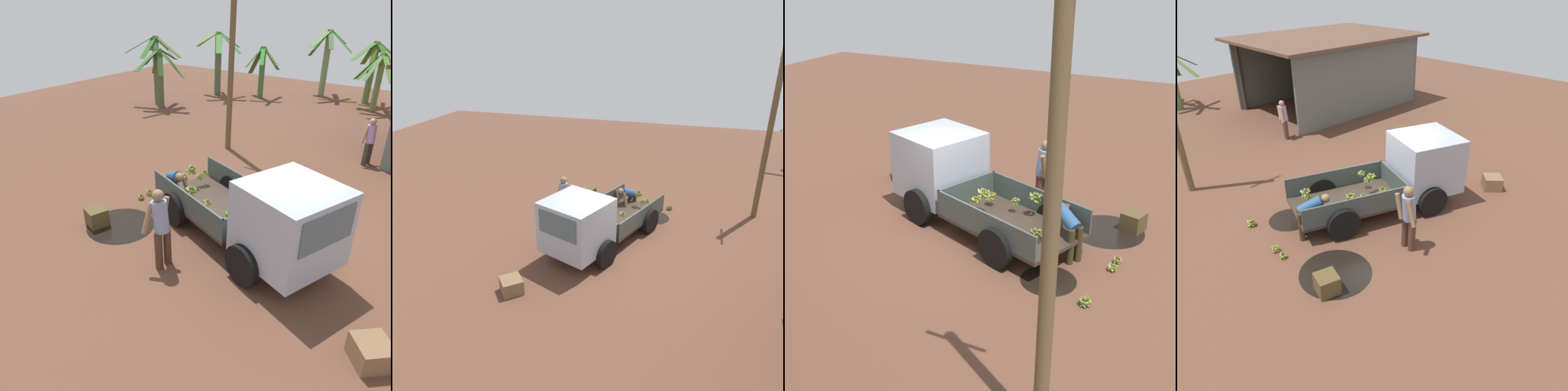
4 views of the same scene
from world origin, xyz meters
TOP-DOWN VIEW (x-y plane):
  - ground at (0.00, 0.00)m, footprint 36.00×36.00m
  - mud_patch_0 at (-2.60, 0.80)m, footprint 1.10×1.10m
  - mud_patch_1 at (-3.11, -1.73)m, footprint 1.66×1.66m
  - cargo_truck at (0.50, -0.92)m, footprint 5.01×3.27m
  - utility_pole at (-3.76, 4.35)m, footprint 1.11×0.20m
  - person_foreground_visitor at (-1.29, -2.29)m, footprint 0.45×0.73m
  - person_worker_loading at (-2.59, -0.23)m, footprint 0.87×0.81m
  - banana_bunch_on_ground_0 at (-3.46, 1.28)m, footprint 0.26×0.25m
  - banana_bunch_on_ground_1 at (-3.63, -0.44)m, footprint 0.19×0.19m
  - banana_bunch_on_ground_2 at (-3.62, -0.10)m, footprint 0.21×0.21m
  - wooden_crate_0 at (-3.60, -2.04)m, footprint 0.57×0.57m
  - wooden_crate_1 at (2.87, -2.26)m, footprint 0.76×0.76m

SIDE VIEW (x-z plane):
  - ground at x=0.00m, z-range 0.00..0.00m
  - mud_patch_0 at x=-2.60m, z-range 0.00..0.01m
  - mud_patch_1 at x=-3.11m, z-range 0.00..0.01m
  - banana_bunch_on_ground_1 at x=-3.63m, z-range 0.00..0.16m
  - banana_bunch_on_ground_2 at x=-3.62m, z-range 0.01..0.18m
  - banana_bunch_on_ground_0 at x=-3.46m, z-range 0.01..0.19m
  - wooden_crate_1 at x=2.87m, z-range 0.00..0.41m
  - wooden_crate_0 at x=-3.60m, z-range 0.00..0.44m
  - person_worker_loading at x=-2.59m, z-range 0.14..1.31m
  - person_foreground_visitor at x=-1.29m, z-range 0.10..1.85m
  - cargo_truck at x=0.50m, z-range 0.06..2.04m
  - utility_pole at x=-3.76m, z-range 0.06..6.08m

